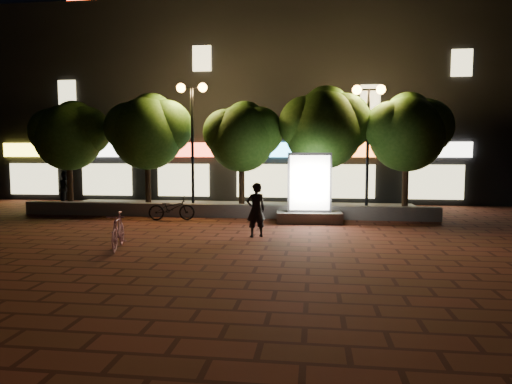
% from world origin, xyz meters
% --- Properties ---
extents(ground, '(80.00, 80.00, 0.00)m').
position_xyz_m(ground, '(0.00, 0.00, 0.00)').
color(ground, '#5D271D').
rests_on(ground, ground).
extents(retaining_wall, '(16.00, 0.45, 0.50)m').
position_xyz_m(retaining_wall, '(0.00, 4.00, 0.25)').
color(retaining_wall, slate).
rests_on(retaining_wall, ground).
extents(sidewalk, '(16.00, 5.00, 0.08)m').
position_xyz_m(sidewalk, '(0.00, 6.50, 0.04)').
color(sidewalk, slate).
rests_on(sidewalk, ground).
extents(building_block, '(28.00, 8.12, 11.30)m').
position_xyz_m(building_block, '(-0.01, 12.99, 5.00)').
color(building_block, black).
rests_on(building_block, ground).
extents(tree_far_left, '(3.36, 2.80, 4.63)m').
position_xyz_m(tree_far_left, '(-6.95, 5.46, 3.29)').
color(tree_far_left, black).
rests_on(tree_far_left, sidewalk).
extents(tree_left, '(3.60, 3.00, 4.89)m').
position_xyz_m(tree_left, '(-3.45, 5.46, 3.44)').
color(tree_left, black).
rests_on(tree_left, sidewalk).
extents(tree_mid, '(3.24, 2.70, 4.50)m').
position_xyz_m(tree_mid, '(0.55, 5.46, 3.22)').
color(tree_mid, black).
rests_on(tree_mid, sidewalk).
extents(tree_right, '(3.72, 3.10, 5.07)m').
position_xyz_m(tree_right, '(3.86, 5.46, 3.57)').
color(tree_right, black).
rests_on(tree_right, sidewalk).
extents(tree_far_right, '(3.48, 2.90, 4.76)m').
position_xyz_m(tree_far_right, '(7.05, 5.46, 3.37)').
color(tree_far_right, black).
rests_on(tree_far_right, sidewalk).
extents(street_lamp_left, '(1.26, 0.36, 5.18)m').
position_xyz_m(street_lamp_left, '(-1.50, 5.20, 4.03)').
color(street_lamp_left, black).
rests_on(street_lamp_left, sidewalk).
extents(street_lamp_right, '(1.26, 0.36, 4.98)m').
position_xyz_m(street_lamp_right, '(5.50, 5.20, 3.89)').
color(street_lamp_right, black).
rests_on(street_lamp_right, sidewalk).
extents(ad_kiosk, '(2.35, 1.29, 2.47)m').
position_xyz_m(ad_kiosk, '(3.28, 3.13, 0.99)').
color(ad_kiosk, slate).
rests_on(ad_kiosk, ground).
extents(scooter_pink, '(0.80, 1.62, 0.94)m').
position_xyz_m(scooter_pink, '(-1.54, -1.97, 0.47)').
color(scooter_pink, '#BF7A9B').
rests_on(scooter_pink, ground).
extents(rider, '(0.69, 0.60, 1.59)m').
position_xyz_m(rider, '(1.77, 0.11, 0.80)').
color(rider, black).
rests_on(rider, ground).
extents(scooter_parked, '(1.75, 0.89, 0.88)m').
position_xyz_m(scooter_parked, '(-1.71, 3.00, 0.44)').
color(scooter_parked, black).
rests_on(scooter_parked, ground).
extents(pedestrian, '(0.86, 0.95, 1.59)m').
position_xyz_m(pedestrian, '(-7.50, 5.93, 0.87)').
color(pedestrian, black).
rests_on(pedestrian, sidewalk).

